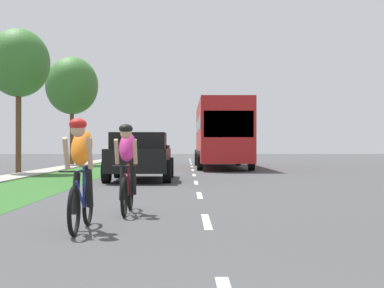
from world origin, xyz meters
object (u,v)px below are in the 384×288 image
at_px(cyclist_lead, 81,173).
at_px(street_tree_near, 19,64).
at_px(cyclist_trailing, 127,168).
at_px(pickup_black, 140,156).
at_px(street_tree_far, 72,86).
at_px(bus_red, 221,132).

height_order(cyclist_lead, street_tree_near, street_tree_near).
bearing_deg(cyclist_lead, street_tree_near, 109.42).
bearing_deg(cyclist_trailing, pickup_black, 93.28).
bearing_deg(street_tree_near, cyclist_lead, -70.58).
relative_size(cyclist_lead, street_tree_far, 0.26).
xyz_separation_m(cyclist_lead, street_tree_near, (-5.75, 16.30, 3.93)).
height_order(cyclist_lead, pickup_black, pickup_black).
bearing_deg(cyclist_lead, cyclist_trailing, 77.77).
relative_size(cyclist_trailing, street_tree_far, 0.26).
height_order(cyclist_trailing, street_tree_far, street_tree_far).
height_order(cyclist_trailing, bus_red, bus_red).
xyz_separation_m(bus_red, street_tree_far, (-8.92, 3.44, 2.89)).
bearing_deg(pickup_black, street_tree_near, 140.05).
bearing_deg(street_tree_far, cyclist_lead, -78.21).
height_order(cyclist_trailing, street_tree_near, street_tree_near).
relative_size(pickup_black, street_tree_far, 0.77).
distance_m(cyclist_trailing, street_tree_near, 16.05).
distance_m(cyclist_trailing, street_tree_far, 25.48).
distance_m(cyclist_lead, street_tree_far, 27.33).
height_order(pickup_black, bus_red, bus_red).
height_order(pickup_black, street_tree_near, street_tree_near).
height_order(street_tree_near, street_tree_far, street_tree_far).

